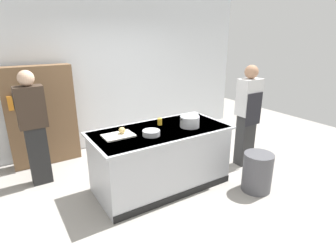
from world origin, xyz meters
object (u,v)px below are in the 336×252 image
(trash_bin, at_px, (257,172))
(person_chef, at_px, (248,114))
(bookshelf, at_px, (42,116))
(stock_pot, at_px, (190,122))
(person_guest, at_px, (34,126))
(onion, at_px, (122,130))
(juice_cup, at_px, (160,122))
(sauce_pan, at_px, (194,117))
(mixing_bowl, at_px, (151,133))

(trash_bin, height_order, person_chef, person_chef)
(trash_bin, distance_m, bookshelf, 3.62)
(stock_pot, xyz_separation_m, trash_bin, (0.70, -0.73, -0.69))
(trash_bin, relative_size, bookshelf, 0.34)
(person_chef, bearing_deg, person_guest, 57.64)
(onion, bearing_deg, trash_bin, -29.52)
(juice_cup, xyz_separation_m, person_guest, (-1.59, 0.90, -0.04))
(sauce_pan, bearing_deg, mixing_bowl, -164.31)
(trash_bin, bearing_deg, juice_cup, 134.46)
(stock_pot, xyz_separation_m, bookshelf, (-1.71, 1.92, -0.13))
(sauce_pan, relative_size, person_chef, 0.12)
(person_guest, bearing_deg, person_chef, 84.70)
(juice_cup, bearing_deg, sauce_pan, -6.36)
(trash_bin, relative_size, person_chef, 0.33)
(stock_pot, height_order, bookshelf, bookshelf)
(juice_cup, distance_m, person_guest, 1.83)
(juice_cup, relative_size, trash_bin, 0.17)
(trash_bin, bearing_deg, bookshelf, 132.26)
(onion, xyz_separation_m, person_guest, (-0.95, 1.00, -0.05))
(mixing_bowl, xyz_separation_m, person_guest, (-1.27, 1.22, -0.03))
(mixing_bowl, height_order, person_guest, person_guest)
(mixing_bowl, relative_size, juice_cup, 2.33)
(sauce_pan, relative_size, bookshelf, 0.12)
(stock_pot, distance_m, trash_bin, 1.22)
(juice_cup, bearing_deg, onion, -171.45)
(onion, xyz_separation_m, trash_bin, (1.66, -0.94, -0.68))
(onion, distance_m, person_chef, 2.17)
(onion, xyz_separation_m, person_chef, (2.16, -0.24, -0.05))
(onion, xyz_separation_m, stock_pot, (0.96, -0.22, 0.02))
(stock_pot, height_order, mixing_bowl, stock_pot)
(juice_cup, xyz_separation_m, person_chef, (1.52, -0.33, -0.04))
(mixing_bowl, distance_m, bookshelf, 2.21)
(stock_pot, relative_size, sauce_pan, 1.65)
(person_guest, bearing_deg, trash_bin, 69.75)
(stock_pot, bearing_deg, bookshelf, 131.61)
(person_chef, bearing_deg, stock_pot, 78.32)
(sauce_pan, height_order, mixing_bowl, sauce_pan)
(juice_cup, relative_size, person_chef, 0.06)
(onion, distance_m, stock_pot, 0.99)
(juice_cup, bearing_deg, trash_bin, -45.54)
(onion, relative_size, mixing_bowl, 0.38)
(onion, xyz_separation_m, mixing_bowl, (0.32, -0.23, -0.03))
(mixing_bowl, bearing_deg, onion, 144.74)
(stock_pot, xyz_separation_m, juice_cup, (-0.32, 0.31, -0.03))
(person_guest, bearing_deg, juice_cup, 76.88)
(mixing_bowl, height_order, juice_cup, juice_cup)
(sauce_pan, xyz_separation_m, person_guest, (-2.19, 0.97, -0.04))
(onion, relative_size, stock_pot, 0.26)
(person_chef, bearing_deg, onion, 73.02)
(onion, height_order, person_guest, person_guest)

